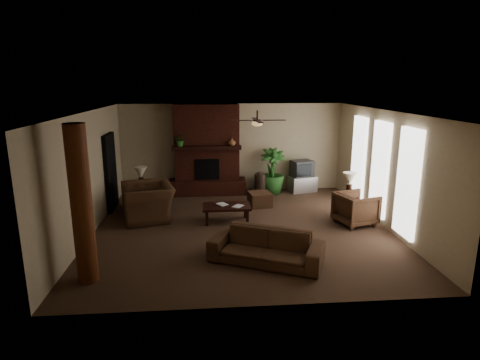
{
  "coord_description": "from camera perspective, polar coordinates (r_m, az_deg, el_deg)",
  "views": [
    {
      "loc": [
        -0.8,
        -9.09,
        3.44
      ],
      "look_at": [
        0.0,
        0.4,
        1.1
      ],
      "focal_mm": 29.79,
      "sensor_mm": 36.0,
      "label": 1
    }
  ],
  "objects": [
    {
      "name": "fireplace",
      "position": [
        12.52,
        -4.75,
        3.25
      ],
      "size": [
        2.4,
        0.7,
        2.8
      ],
      "color": "#4A1D13",
      "rests_on": "ground"
    },
    {
      "name": "side_table_left",
      "position": [
        11.38,
        -13.76,
        -2.74
      ],
      "size": [
        0.56,
        0.56,
        0.55
      ],
      "primitive_type": "cube",
      "rotation": [
        0.0,
        0.0,
        -0.13
      ],
      "color": "black",
      "rests_on": "ground"
    },
    {
      "name": "lamp_right",
      "position": [
        10.57,
        15.42,
        -0.04
      ],
      "size": [
        0.41,
        0.41,
        0.65
      ],
      "color": "black",
      "rests_on": "side_table_right"
    },
    {
      "name": "room_shell",
      "position": [
        9.35,
        0.21,
        1.2
      ],
      "size": [
        7.0,
        7.0,
        7.0
      ],
      "color": "#493324",
      "rests_on": "ground"
    },
    {
      "name": "book_a",
      "position": [
        9.98,
        -3.1,
        -2.89
      ],
      "size": [
        0.2,
        0.13,
        0.29
      ],
      "primitive_type": "imported",
      "rotation": [
        0.0,
        0.0,
        0.53
      ],
      "color": "#999999",
      "rests_on": "coffee_table"
    },
    {
      "name": "side_table_right",
      "position": [
        10.74,
        15.19,
        -3.82
      ],
      "size": [
        0.65,
        0.65,
        0.55
      ],
      "primitive_type": "cube",
      "rotation": [
        0.0,
        0.0,
        -0.37
      ],
      "color": "black",
      "rests_on": "ground"
    },
    {
      "name": "armchair_left",
      "position": [
        10.48,
        -13.07,
        -2.25
      ],
      "size": [
        1.23,
        1.57,
        1.21
      ],
      "primitive_type": "imported",
      "rotation": [
        0.0,
        0.0,
        -1.31
      ],
      "color": "#4C3220",
      "rests_on": "ground"
    },
    {
      "name": "floor_vase",
      "position": [
        12.3,
        2.88,
        -0.36
      ],
      "size": [
        0.34,
        0.34,
        0.77
      ],
      "color": "#32251C",
      "rests_on": "ground"
    },
    {
      "name": "windows",
      "position": [
        10.43,
        19.36,
        1.45
      ],
      "size": [
        0.08,
        3.65,
        2.35
      ],
      "color": "white",
      "rests_on": "ground"
    },
    {
      "name": "coffee_table",
      "position": [
        10.06,
        -1.94,
        -3.96
      ],
      "size": [
        1.2,
        0.7,
        0.43
      ],
      "color": "black",
      "rests_on": "ground"
    },
    {
      "name": "ottoman",
      "position": [
        11.37,
        2.86,
        -2.76
      ],
      "size": [
        0.68,
        0.68,
        0.4
      ],
      "primitive_type": "cube",
      "rotation": [
        0.0,
        0.0,
        0.15
      ],
      "color": "#4C3220",
      "rests_on": "ground"
    },
    {
      "name": "lamp_left",
      "position": [
        11.22,
        -14.03,
        0.84
      ],
      "size": [
        0.4,
        0.4,
        0.65
      ],
      "color": "black",
      "rests_on": "side_table_left"
    },
    {
      "name": "floor_plant",
      "position": [
        12.67,
        4.58,
        -0.11
      ],
      "size": [
        0.87,
        1.47,
        0.8
      ],
      "primitive_type": "imported",
      "rotation": [
        0.0,
        0.0,
        0.05
      ],
      "color": "#2C6126",
      "rests_on": "ground"
    },
    {
      "name": "log_column",
      "position": [
        7.31,
        -21.74,
        -3.41
      ],
      "size": [
        0.36,
        0.36,
        2.8
      ],
      "primitive_type": "cylinder",
      "color": "brown",
      "rests_on": "ground"
    },
    {
      "name": "armchair_right",
      "position": [
        10.27,
        16.27,
        -3.74
      ],
      "size": [
        1.02,
        1.06,
        0.88
      ],
      "primitive_type": "imported",
      "rotation": [
        0.0,
        0.0,
        1.87
      ],
      "color": "#4C3220",
      "rests_on": "ground"
    },
    {
      "name": "tv_stand",
      "position": [
        13.01,
        8.91,
        -0.55
      ],
      "size": [
        0.95,
        0.69,
        0.5
      ],
      "primitive_type": "cube",
      "rotation": [
        0.0,
        0.0,
        0.25
      ],
      "color": "silver",
      "rests_on": "ground"
    },
    {
      "name": "doorway",
      "position": [
        11.45,
        -18.04,
        1.08
      ],
      "size": [
        0.1,
        1.0,
        2.1
      ],
      "primitive_type": "cube",
      "color": "black",
      "rests_on": "ground"
    },
    {
      "name": "ceiling_fan",
      "position": [
        9.51,
        2.48,
        8.3
      ],
      "size": [
        1.35,
        1.35,
        0.37
      ],
      "color": "black",
      "rests_on": "ceiling"
    },
    {
      "name": "mantel_vase",
      "position": [
        12.19,
        -1.15,
        5.46
      ],
      "size": [
        0.23,
        0.24,
        0.22
      ],
      "primitive_type": "imported",
      "rotation": [
        0.0,
        0.0,
        -0.05
      ],
      "color": "#925F3A",
      "rests_on": "fireplace"
    },
    {
      "name": "tv",
      "position": [
        12.88,
        8.86,
        1.63
      ],
      "size": [
        0.76,
        0.67,
        0.52
      ],
      "color": "#343436",
      "rests_on": "tv_stand"
    },
    {
      "name": "mantel_plant",
      "position": [
        12.17,
        -8.54,
        5.56
      ],
      "size": [
        0.4,
        0.44,
        0.33
      ],
      "primitive_type": "imported",
      "rotation": [
        0.0,
        0.0,
        -0.06
      ],
      "color": "#2C6126",
      "rests_on": "fireplace"
    },
    {
      "name": "sofa",
      "position": [
        7.85,
        3.78,
        -8.79
      ],
      "size": [
        2.26,
        1.5,
        0.86
      ],
      "primitive_type": "imported",
      "rotation": [
        0.0,
        0.0,
        -0.43
      ],
      "color": "#4C3220",
      "rests_on": "ground"
    },
    {
      "name": "book_b",
      "position": [
        9.93,
        -0.82,
        -2.95
      ],
      "size": [
        0.19,
        0.14,
        0.29
      ],
      "primitive_type": "imported",
      "rotation": [
        0.0,
        0.0,
        -0.6
      ],
      "color": "#999999",
      "rests_on": "coffee_table"
    }
  ]
}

